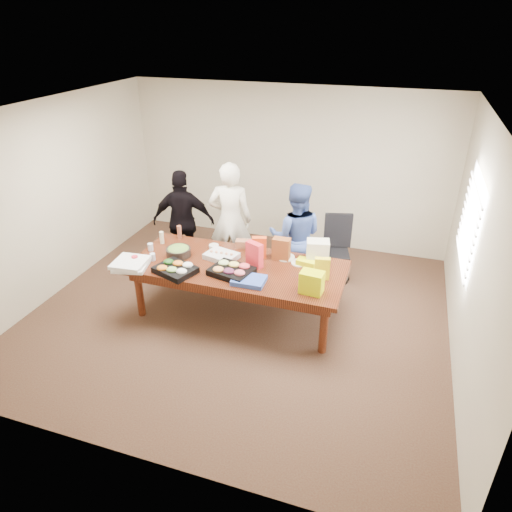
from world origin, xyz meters
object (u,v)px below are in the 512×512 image
(office_chair, at_px, (334,252))
(salad_bowl, at_px, (179,252))
(sheet_cake, at_px, (221,256))
(conference_table, at_px, (238,290))
(person_center, at_px, (231,220))
(person_right, at_px, (296,237))

(office_chair, bearing_deg, salad_bowl, -160.69)
(sheet_cake, bearing_deg, conference_table, -9.24)
(person_center, distance_m, sheet_cake, 0.95)
(conference_table, distance_m, office_chair, 1.68)
(conference_table, relative_size, salad_bowl, 8.34)
(person_center, height_order, salad_bowl, person_center)
(person_center, xyz_separation_m, person_right, (1.04, -0.08, -0.09))
(office_chair, relative_size, person_center, 0.55)
(conference_table, bearing_deg, person_center, 115.60)
(person_center, relative_size, salad_bowl, 5.36)
(person_center, height_order, sheet_cake, person_center)
(conference_table, height_order, salad_bowl, salad_bowl)
(conference_table, distance_m, person_right, 1.18)
(salad_bowl, bearing_deg, conference_table, -0.86)
(conference_table, bearing_deg, sheet_cake, 156.87)
(person_center, xyz_separation_m, sheet_cake, (0.22, -0.92, -0.11))
(conference_table, distance_m, sheet_cake, 0.51)
(sheet_cake, bearing_deg, person_right, 59.70)
(person_right, relative_size, sheet_cake, 3.93)
(person_center, bearing_deg, sheet_cake, 91.58)
(person_right, height_order, salad_bowl, person_right)
(person_center, bearing_deg, salad_bowl, 58.51)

